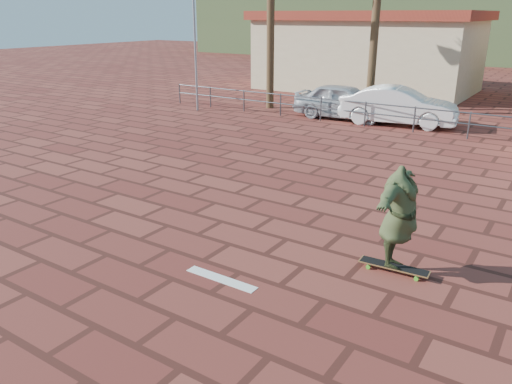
{
  "coord_description": "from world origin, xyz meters",
  "views": [
    {
      "loc": [
        5.42,
        -7.23,
        4.33
      ],
      "look_at": [
        -0.04,
        1.01,
        0.8
      ],
      "focal_mm": 35.0,
      "sensor_mm": 36.0,
      "label": 1
    }
  ],
  "objects_px": {
    "longboard": "(394,267)",
    "car_white": "(399,106)",
    "skateboarder": "(399,217)",
    "car_silver": "(344,101)"
  },
  "relations": [
    {
      "from": "skateboarder",
      "to": "car_silver",
      "type": "xyz_separation_m",
      "value": [
        -6.47,
        12.3,
        -0.3
      ]
    },
    {
      "from": "car_silver",
      "to": "skateboarder",
      "type": "bearing_deg",
      "value": -155.0
    },
    {
      "from": "car_silver",
      "to": "car_white",
      "type": "bearing_deg",
      "value": -90.93
    },
    {
      "from": "longboard",
      "to": "car_silver",
      "type": "relative_size",
      "value": 0.28
    },
    {
      "from": "skateboarder",
      "to": "car_white",
      "type": "bearing_deg",
      "value": 11.23
    },
    {
      "from": "longboard",
      "to": "car_silver",
      "type": "distance_m",
      "value": 13.91
    },
    {
      "from": "car_silver",
      "to": "car_white",
      "type": "xyz_separation_m",
      "value": [
        2.37,
        0.08,
        0.02
      ]
    },
    {
      "from": "longboard",
      "to": "car_white",
      "type": "relative_size",
      "value": 0.27
    },
    {
      "from": "longboard",
      "to": "car_white",
      "type": "distance_m",
      "value": 13.05
    },
    {
      "from": "longboard",
      "to": "car_white",
      "type": "xyz_separation_m",
      "value": [
        -4.1,
        12.37,
        0.67
      ]
    }
  ]
}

